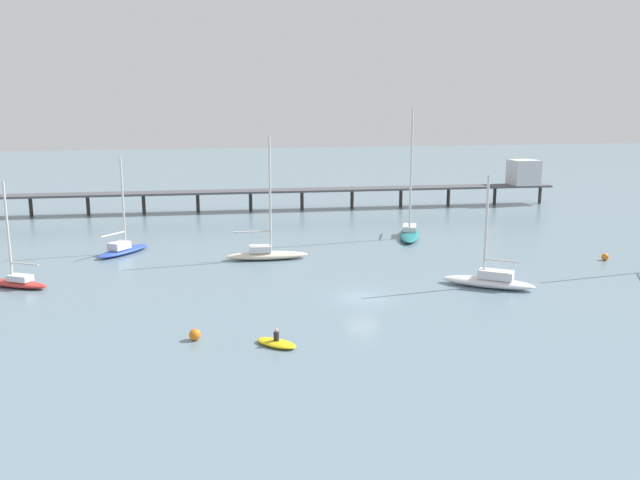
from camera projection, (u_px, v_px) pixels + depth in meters
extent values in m
plane|color=slate|center=(363.00, 298.00, 51.78)|extent=(400.00, 400.00, 0.00)
cube|color=#4C4C51|center=(276.00, 191.00, 95.60)|extent=(86.21, 7.81, 0.30)
cylinder|color=#38332D|center=(31.00, 207.00, 90.25)|extent=(0.50, 0.50, 2.77)
cylinder|color=#38332D|center=(88.00, 206.00, 91.50)|extent=(0.50, 0.50, 2.77)
cylinder|color=#38332D|center=(144.00, 204.00, 92.76)|extent=(0.50, 0.50, 2.77)
cylinder|color=#38332D|center=(198.00, 203.00, 94.02)|extent=(0.50, 0.50, 2.77)
cylinder|color=#38332D|center=(251.00, 202.00, 95.28)|extent=(0.50, 0.50, 2.77)
cylinder|color=#38332D|center=(302.00, 200.00, 96.54)|extent=(0.50, 0.50, 2.77)
cylinder|color=#38332D|center=(352.00, 199.00, 97.80)|extent=(0.50, 0.50, 2.77)
cylinder|color=#38332D|center=(401.00, 198.00, 99.06)|extent=(0.50, 0.50, 2.77)
cylinder|color=#38332D|center=(448.00, 197.00, 100.31)|extent=(0.50, 0.50, 2.77)
cylinder|color=#38332D|center=(495.00, 196.00, 101.57)|extent=(0.50, 0.50, 2.77)
cylinder|color=#38332D|center=(540.00, 195.00, 102.83)|extent=(0.50, 0.50, 2.77)
cube|color=silver|center=(523.00, 172.00, 101.61)|extent=(4.23, 4.23, 3.88)
ellipsoid|color=white|center=(488.00, 282.00, 54.87)|extent=(7.50, 6.24, 0.81)
cube|color=silver|center=(496.00, 275.00, 54.48)|extent=(3.16, 2.85, 0.68)
cylinder|color=silver|center=(486.00, 227.00, 54.07)|extent=(0.21, 0.21, 8.69)
cylinder|color=silver|center=(502.00, 261.00, 54.07)|extent=(2.41, 1.81, 0.17)
ellipsoid|color=#1E727A|center=(409.00, 234.00, 75.95)|extent=(5.44, 9.63, 0.71)
cube|color=silver|center=(410.00, 228.00, 76.55)|extent=(2.49, 3.33, 0.60)
cylinder|color=silver|center=(411.00, 172.00, 74.00)|extent=(0.23, 0.23, 14.15)
cylinder|color=silver|center=(410.00, 208.00, 76.90)|extent=(1.65, 3.90, 0.19)
ellipsoid|color=red|center=(16.00, 284.00, 54.93)|extent=(6.26, 4.62, 0.57)
cube|color=silver|center=(20.00, 278.00, 54.67)|extent=(2.26, 1.96, 0.51)
cylinder|color=silver|center=(8.00, 231.00, 54.13)|extent=(0.20, 0.20, 8.45)
cylinder|color=silver|center=(25.00, 264.00, 54.22)|extent=(2.55, 1.62, 0.16)
ellipsoid|color=beige|center=(267.00, 255.00, 64.96)|extent=(8.40, 2.63, 0.78)
cube|color=silver|center=(260.00, 249.00, 64.72)|extent=(2.21, 1.60, 0.64)
cylinder|color=silver|center=(270.00, 195.00, 63.79)|extent=(0.22, 0.22, 11.50)
cylinder|color=silver|center=(252.00, 232.00, 64.26)|extent=(3.76, 0.43, 0.18)
ellipsoid|color=#2D4CB7|center=(124.00, 251.00, 67.49)|extent=(6.03, 6.85, 0.59)
cube|color=silver|center=(119.00, 246.00, 66.85)|extent=(2.40, 2.50, 0.75)
cylinder|color=silver|center=(123.00, 203.00, 66.80)|extent=(0.21, 0.21, 9.46)
cylinder|color=silver|center=(113.00, 234.00, 65.91)|extent=(2.24, 2.76, 0.16)
ellipsoid|color=yellow|center=(276.00, 343.00, 41.33)|extent=(3.01, 3.06, 0.35)
cylinder|color=#26262D|center=(276.00, 336.00, 41.24)|extent=(0.51, 0.51, 0.55)
sphere|color=tan|center=(276.00, 330.00, 41.16)|extent=(0.24, 0.24, 0.24)
sphere|color=orange|center=(195.00, 335.00, 42.26)|extent=(0.76, 0.76, 0.76)
sphere|color=orange|center=(605.00, 257.00, 64.53)|extent=(0.71, 0.71, 0.71)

